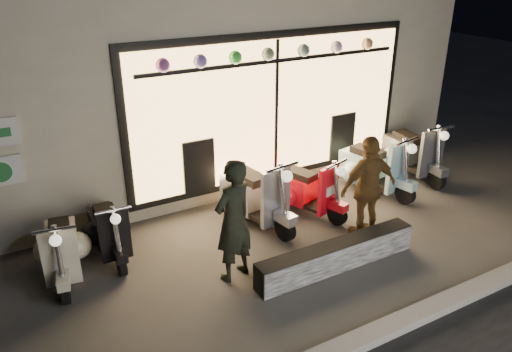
{
  "coord_description": "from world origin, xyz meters",
  "views": [
    {
      "loc": [
        -3.61,
        -5.22,
        4.04
      ],
      "look_at": [
        -0.34,
        0.6,
        1.05
      ],
      "focal_mm": 35.0,
      "sensor_mm": 36.0,
      "label": 1
    }
  ],
  "objects_px": {
    "scooter_silver": "(251,194)",
    "woman": "(368,188)",
    "man": "(233,221)",
    "graffiti_barrier": "(336,255)",
    "scooter_red": "(302,188)"
  },
  "relations": [
    {
      "from": "scooter_red",
      "to": "woman",
      "type": "distance_m",
      "value": 1.3
    },
    {
      "from": "graffiti_barrier",
      "to": "woman",
      "type": "bearing_deg",
      "value": 28.37
    },
    {
      "from": "man",
      "to": "scooter_red",
      "type": "bearing_deg",
      "value": -167.36
    },
    {
      "from": "man",
      "to": "scooter_silver",
      "type": "bearing_deg",
      "value": -145.93
    },
    {
      "from": "scooter_red",
      "to": "man",
      "type": "xyz_separation_m",
      "value": [
        -1.87,
        -1.14,
        0.45
      ]
    },
    {
      "from": "man",
      "to": "woman",
      "type": "distance_m",
      "value": 2.26
    },
    {
      "from": "scooter_silver",
      "to": "woman",
      "type": "height_order",
      "value": "woman"
    },
    {
      "from": "scooter_silver",
      "to": "man",
      "type": "height_order",
      "value": "man"
    },
    {
      "from": "woman",
      "to": "man",
      "type": "bearing_deg",
      "value": 3.84
    },
    {
      "from": "graffiti_barrier",
      "to": "woman",
      "type": "relative_size",
      "value": 1.53
    },
    {
      "from": "man",
      "to": "graffiti_barrier",
      "type": "bearing_deg",
      "value": 139.25
    },
    {
      "from": "scooter_silver",
      "to": "scooter_red",
      "type": "height_order",
      "value": "scooter_silver"
    },
    {
      "from": "scooter_silver",
      "to": "man",
      "type": "relative_size",
      "value": 0.96
    },
    {
      "from": "graffiti_barrier",
      "to": "woman",
      "type": "distance_m",
      "value": 1.23
    },
    {
      "from": "graffiti_barrier",
      "to": "scooter_silver",
      "type": "xyz_separation_m",
      "value": [
        -0.35,
        1.81,
        0.27
      ]
    }
  ]
}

